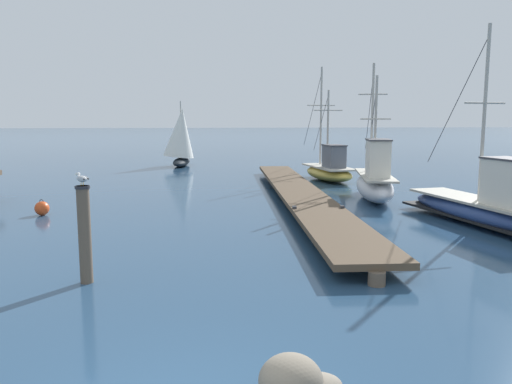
% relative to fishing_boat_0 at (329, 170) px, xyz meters
% --- Properties ---
extents(floating_dock, '(3.13, 22.10, 0.53)m').
position_rel_fishing_boat_0_xyz_m(floating_dock, '(-3.11, -6.66, -0.26)').
color(floating_dock, brown).
rests_on(floating_dock, ground).
extents(fishing_boat_0, '(2.39, 6.78, 6.32)m').
position_rel_fishing_boat_0_xyz_m(fishing_boat_0, '(0.00, 0.00, 0.00)').
color(fishing_boat_0, gold).
rests_on(fishing_boat_0, ground).
extents(fishing_boat_1, '(2.65, 7.49, 6.34)m').
position_rel_fishing_boat_0_xyz_m(fishing_boat_1, '(1.84, -12.45, -0.00)').
color(fishing_boat_1, navy).
rests_on(fishing_boat_1, ground).
extents(fishing_boat_2, '(2.71, 6.93, 5.84)m').
position_rel_fishing_boat_0_xyz_m(fishing_boat_2, '(0.10, -6.82, 0.20)').
color(fishing_boat_2, silver).
rests_on(fishing_boat_2, ground).
extents(mooring_piling, '(0.30, 0.30, 2.04)m').
position_rel_fishing_boat_0_xyz_m(mooring_piling, '(-9.72, -16.62, 0.44)').
color(mooring_piling, brown).
rests_on(mooring_piling, ground).
extents(perched_seagull, '(0.31, 0.30, 0.26)m').
position_rel_fishing_boat_0_xyz_m(perched_seagull, '(-9.72, -16.62, 1.57)').
color(perched_seagull, gold).
rests_on(perched_seagull, mooring_piling).
extents(mooring_buoy, '(0.50, 0.50, 0.58)m').
position_rel_fishing_boat_0_xyz_m(mooring_buoy, '(-12.84, -8.72, -0.37)').
color(mooring_buoy, '#E04C1E').
rests_on(mooring_buoy, ground).
extents(distant_sailboat, '(2.78, 4.51, 4.68)m').
position_rel_fishing_boat_0_xyz_m(distant_sailboat, '(-8.37, 9.86, 1.50)').
color(distant_sailboat, black).
rests_on(distant_sailboat, ground).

